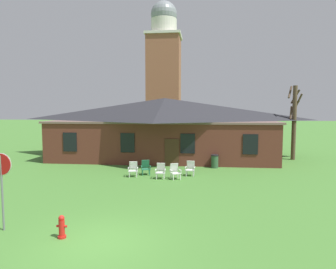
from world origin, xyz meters
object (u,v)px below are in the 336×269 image
stop_sign (1,175)px  fire_hydrant (62,227)px  lawn_chair_near_door (146,167)px  lawn_chair_by_porch (133,169)px  lawn_chair_left_end (161,170)px  lawn_chair_right_end (190,168)px  lawn_chair_middle (175,171)px  trash_bin (215,161)px

stop_sign → fire_hydrant: stop_sign is taller
lawn_chair_near_door → lawn_chair_by_porch: bearing=-138.0°
lawn_chair_left_end → lawn_chair_right_end: (1.84, 0.99, 0.00)m
lawn_chair_near_door → lawn_chair_right_end: same height
lawn_chair_left_end → lawn_chair_middle: bearing=-2.9°
lawn_chair_right_end → trash_bin: 3.21m
stop_sign → lawn_chair_middle: stop_sign is taller
lawn_chair_middle → trash_bin: size_ratio=0.98×
lawn_chair_near_door → lawn_chair_right_end: size_ratio=1.00×
lawn_chair_near_door → lawn_chair_left_end: 1.51m
lawn_chair_by_porch → trash_bin: trash_bin is taller
stop_sign → lawn_chair_near_door: 10.27m
lawn_chair_by_porch → lawn_chair_middle: size_ratio=1.00×
stop_sign → trash_bin: 14.81m
lawn_chair_left_end → lawn_chair_right_end: size_ratio=1.00×
lawn_chair_middle → lawn_chair_right_end: (0.93, 1.04, 0.00)m
fire_hydrant → trash_bin: (5.77, 12.67, 0.12)m
stop_sign → fire_hydrant: bearing=-9.4°
stop_sign → lawn_chair_right_end: size_ratio=2.95×
lawn_chair_near_door → lawn_chair_middle: same height
lawn_chair_middle → lawn_chair_right_end: size_ratio=1.00×
lawn_chair_near_door → lawn_chair_right_end: (2.97, 0.00, 0.00)m
lawn_chair_by_porch → lawn_chair_left_end: 1.87m
stop_sign → lawn_chair_left_end: stop_sign is taller
lawn_chair_by_porch → fire_hydrant: 9.32m
lawn_chair_middle → trash_bin: (2.64, 3.75, -0.00)m
lawn_chair_by_porch → lawn_chair_middle: bearing=-8.3°
lawn_chair_by_porch → lawn_chair_middle: (2.75, -0.40, 0.00)m
stop_sign → lawn_chair_by_porch: (2.76, 8.92, -1.52)m
lawn_chair_by_porch → lawn_chair_right_end: same height
lawn_chair_middle → stop_sign: bearing=-122.9°
lawn_chair_left_end → fire_hydrant: 9.23m
lawn_chair_right_end → lawn_chair_middle: bearing=-131.9°
lawn_chair_middle → trash_bin: 4.59m
stop_sign → lawn_chair_by_porch: stop_sign is taller
lawn_chair_left_end → fire_hydrant: lawn_chair_left_end is taller
lawn_chair_middle → fire_hydrant: bearing=-109.3°
trash_bin → lawn_chair_middle: bearing=-125.2°
lawn_chair_right_end → trash_bin: (1.71, 2.72, -0.00)m
lawn_chair_near_door → lawn_chair_left_end: same height
lawn_chair_middle → lawn_chair_by_porch: bearing=171.7°
lawn_chair_left_end → trash_bin: size_ratio=0.98×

